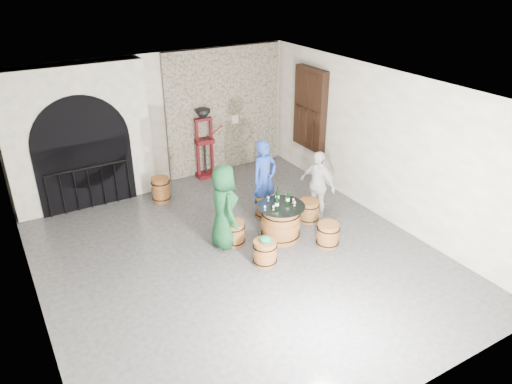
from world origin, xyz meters
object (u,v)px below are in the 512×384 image
barrel_stool_near_left (265,252)px  person_green (224,207)px  corking_press (204,138)px  wine_bottle_right (277,196)px  barrel_stool_right (309,211)px  barrel_stool_near_right (328,235)px  barrel_table (281,222)px  side_barrel (161,189)px  barrel_stool_left (234,233)px  person_blue (264,179)px  wine_bottle_left (277,203)px  person_white (317,185)px  wine_bottle_center (288,198)px  barrel_stool_far (266,206)px

barrel_stool_near_left → person_green: person_green is taller
corking_press → wine_bottle_right: bearing=-87.0°
barrel_stool_right → barrel_stool_near_right: size_ratio=1.00×
barrel_table → person_green: person_green is taller
side_barrel → barrel_stool_left: bearing=-77.0°
corking_press → side_barrel: bearing=-151.1°
barrel_table → person_blue: (0.25, 1.04, 0.49)m
barrel_table → wine_bottle_left: 0.53m
barrel_stool_left → corking_press: 3.48m
barrel_stool_near_left → side_barrel: 3.51m
barrel_stool_left → person_blue: bearing=32.5°
barrel_stool_right → person_green: size_ratio=0.28×
person_green → person_white: (2.25, 0.02, -0.09)m
barrel_stool_left → barrel_stool_right: (1.83, -0.01, 0.00)m
barrel_stool_right → barrel_stool_near_right: bearing=-104.5°
side_barrel → barrel_stool_near_right: bearing=-58.5°
wine_bottle_right → wine_bottle_left: bearing=-124.3°
barrel_stool_right → wine_bottle_center: (-0.76, -0.29, 0.64)m
barrel_stool_right → barrel_table: bearing=-162.3°
wine_bottle_left → wine_bottle_right: (0.17, 0.25, 0.00)m
wine_bottle_right → person_white: bearing=8.8°
wine_bottle_left → wine_bottle_right: same height
barrel_stool_near_left → person_blue: person_blue is taller
wine_bottle_left → person_white: bearing=18.2°
barrel_table → corking_press: (0.01, 3.56, 0.68)m
barrel_stool_near_left → barrel_stool_left: bearing=100.5°
barrel_stool_left → barrel_stool_far: bearing=29.2°
barrel_table → barrel_stool_far: 0.97m
person_white → wine_bottle_left: 1.38m
barrel_stool_right → person_blue: bearing=131.9°
wine_bottle_left → wine_bottle_center: same height
barrel_table → barrel_stool_far: bearing=76.7°
barrel_stool_far → barrel_stool_near_left: size_ratio=1.00×
barrel_table → person_white: person_white is taller
person_blue → person_white: bearing=-44.9°
person_green → person_white: person_green is taller
wine_bottle_center → barrel_stool_near_right: bearing=-54.6°
wine_bottle_center → wine_bottle_right: size_ratio=1.00×
corking_press → wine_bottle_left: bearing=-89.8°
barrel_stool_near_right → barrel_stool_right: bearing=75.5°
barrel_stool_near_left → barrel_table: bearing=39.3°
wine_bottle_left → wine_bottle_center: 0.30m
side_barrel → corking_press: (1.50, 0.74, 0.76)m
person_blue → wine_bottle_right: 0.87m
barrel_table → wine_bottle_right: bearing=79.9°
barrel_stool_right → barrel_stool_near_left: size_ratio=1.00×
person_green → wine_bottle_right: bearing=-92.0°
barrel_table → barrel_stool_far: size_ratio=2.00×
person_blue → person_white: 1.14m
barrel_table → barrel_stool_left: size_ratio=2.00×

